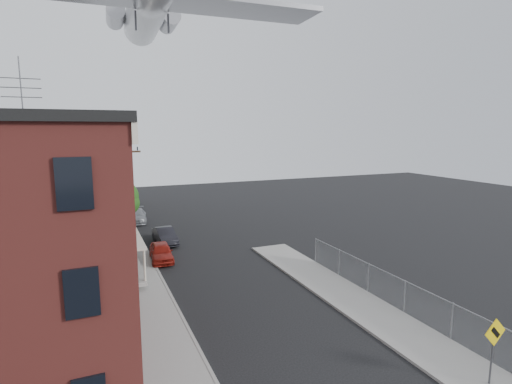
% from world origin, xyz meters
% --- Properties ---
extents(sidewalk_left, '(3.00, 62.00, 0.12)m').
position_xyz_m(sidewalk_left, '(-5.50, 24.00, 0.06)').
color(sidewalk_left, gray).
rests_on(sidewalk_left, ground).
extents(sidewalk_right, '(3.00, 26.00, 0.12)m').
position_xyz_m(sidewalk_right, '(5.50, 6.00, 0.06)').
color(sidewalk_right, gray).
rests_on(sidewalk_right, ground).
extents(curb_left, '(0.15, 62.00, 0.14)m').
position_xyz_m(curb_left, '(-4.05, 24.00, 0.07)').
color(curb_left, gray).
rests_on(curb_left, ground).
extents(curb_right, '(0.15, 26.00, 0.14)m').
position_xyz_m(curb_right, '(4.05, 6.00, 0.07)').
color(curb_right, gray).
rests_on(curb_right, ground).
extents(row_house_a, '(11.98, 7.00, 10.30)m').
position_xyz_m(row_house_a, '(-11.96, 16.50, 5.13)').
color(row_house_a, gray).
rests_on(row_house_a, ground).
extents(row_house_b, '(11.98, 7.00, 10.30)m').
position_xyz_m(row_house_b, '(-11.96, 23.50, 5.13)').
color(row_house_b, gray).
rests_on(row_house_b, ground).
extents(row_house_c, '(11.98, 7.00, 10.30)m').
position_xyz_m(row_house_c, '(-11.96, 30.50, 5.13)').
color(row_house_c, gray).
rests_on(row_house_c, ground).
extents(row_house_d, '(11.98, 7.00, 10.30)m').
position_xyz_m(row_house_d, '(-11.96, 37.50, 5.13)').
color(row_house_d, gray).
rests_on(row_house_d, ground).
extents(row_house_e, '(11.98, 7.00, 10.30)m').
position_xyz_m(row_house_e, '(-11.96, 44.50, 5.13)').
color(row_house_e, gray).
rests_on(row_house_e, ground).
extents(chainlink_fence, '(0.06, 18.06, 1.90)m').
position_xyz_m(chainlink_fence, '(7.00, 5.00, 1.00)').
color(chainlink_fence, gray).
rests_on(chainlink_fence, ground).
extents(warning_sign, '(1.10, 0.11, 2.80)m').
position_xyz_m(warning_sign, '(5.60, -1.03, 1.88)').
color(warning_sign, '#515156').
rests_on(warning_sign, ground).
extents(utility_pole, '(1.80, 0.26, 9.00)m').
position_xyz_m(utility_pole, '(-5.60, 18.00, 4.67)').
color(utility_pole, black).
rests_on(utility_pole, ground).
extents(street_tree, '(3.22, 3.20, 5.20)m').
position_xyz_m(street_tree, '(-5.27, 27.92, 3.45)').
color(street_tree, black).
rests_on(street_tree, ground).
extents(car_near, '(1.89, 4.10, 1.36)m').
position_xyz_m(car_near, '(-3.41, 19.03, 0.68)').
color(car_near, maroon).
rests_on(car_near, ground).
extents(car_mid, '(1.67, 4.25, 1.38)m').
position_xyz_m(car_mid, '(-2.28, 23.53, 0.69)').
color(car_mid, black).
rests_on(car_mid, ground).
extents(car_far, '(2.37, 4.83, 1.35)m').
position_xyz_m(car_far, '(-3.55, 32.98, 0.68)').
color(car_far, gray).
rests_on(car_far, ground).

